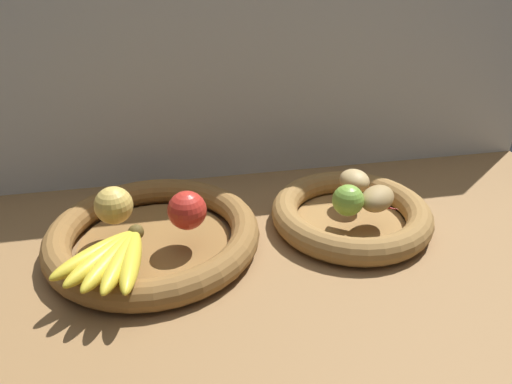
% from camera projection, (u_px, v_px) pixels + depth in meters
% --- Properties ---
extents(ground_plane, '(1.40, 0.90, 0.03)m').
position_uv_depth(ground_plane, '(269.00, 250.00, 0.83)').
color(ground_plane, olive).
extents(back_wall, '(1.40, 0.03, 0.55)m').
position_uv_depth(back_wall, '(239.00, 52.00, 0.95)').
color(back_wall, silver).
rests_on(back_wall, ground_plane).
extents(fruit_bowl_left, '(0.37, 0.37, 0.05)m').
position_uv_depth(fruit_bowl_left, '(154.00, 235.00, 0.80)').
color(fruit_bowl_left, brown).
rests_on(fruit_bowl_left, ground_plane).
extents(fruit_bowl_right, '(0.30, 0.30, 0.05)m').
position_uv_depth(fruit_bowl_right, '(351.00, 214.00, 0.87)').
color(fruit_bowl_right, olive).
rests_on(fruit_bowl_right, ground_plane).
extents(apple_golden_left, '(0.06, 0.06, 0.06)m').
position_uv_depth(apple_golden_left, '(114.00, 205.00, 0.78)').
color(apple_golden_left, '#DBB756').
rests_on(apple_golden_left, fruit_bowl_left).
extents(apple_red_right, '(0.07, 0.07, 0.07)m').
position_uv_depth(apple_red_right, '(187.00, 210.00, 0.76)').
color(apple_red_right, red).
rests_on(apple_red_right, fruit_bowl_left).
extents(banana_bunch_front, '(0.14, 0.16, 0.03)m').
position_uv_depth(banana_bunch_front, '(113.00, 258.00, 0.68)').
color(banana_bunch_front, yellow).
rests_on(banana_bunch_front, fruit_bowl_left).
extents(potato_back, '(0.06, 0.07, 0.04)m').
position_uv_depth(potato_back, '(354.00, 181.00, 0.89)').
color(potato_back, tan).
rests_on(potato_back, fruit_bowl_right).
extents(potato_small, '(0.09, 0.09, 0.04)m').
position_uv_depth(potato_small, '(377.00, 198.00, 0.82)').
color(potato_small, '#A38451').
rests_on(potato_small, fruit_bowl_right).
extents(lime_near, '(0.06, 0.06, 0.06)m').
position_uv_depth(lime_near, '(348.00, 200.00, 0.80)').
color(lime_near, '#7AAD3D').
rests_on(lime_near, fruit_bowl_right).
extents(chili_pepper, '(0.11, 0.07, 0.02)m').
position_uv_depth(chili_pepper, '(369.00, 206.00, 0.82)').
color(chili_pepper, red).
rests_on(chili_pepper, fruit_bowl_right).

